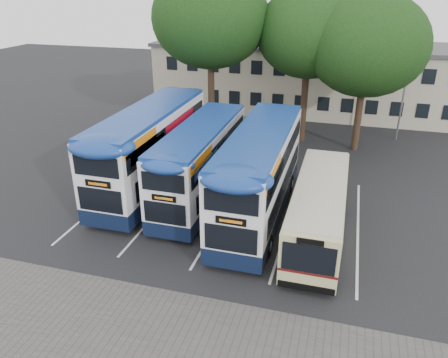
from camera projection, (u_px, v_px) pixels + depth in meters
name	position (u px, v px, depth m)	size (l,w,h in m)	color
ground	(277.00, 278.00, 18.47)	(120.00, 120.00, 0.00)	black
paving_strip	(193.00, 357.00, 14.61)	(40.00, 6.00, 0.01)	#595654
bay_lines	(225.00, 212.00, 23.78)	(14.12, 11.00, 0.01)	silver
depot_building	(328.00, 78.00, 40.73)	(32.40, 8.40, 6.20)	beige
lamp_post	(407.00, 75.00, 32.28)	(0.25, 1.05, 9.06)	gray
tree_left	(210.00, 18.00, 31.13)	(8.42, 8.42, 12.63)	black
tree_mid	(309.00, 33.00, 30.97)	(7.58, 7.58, 11.34)	black
tree_right	(368.00, 45.00, 29.40)	(8.16, 8.16, 10.97)	black
bus_dd_left	(151.00, 145.00, 25.61)	(2.81, 11.59, 4.83)	#0E1935
bus_dd_mid	(201.00, 159.00, 24.37)	(2.50, 10.33, 4.30)	#0E1935
bus_dd_right	(260.00, 170.00, 22.47)	(2.72, 11.23, 4.68)	#0E1935
bus_single	(319.00, 206.00, 20.97)	(2.41, 9.47, 2.82)	beige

